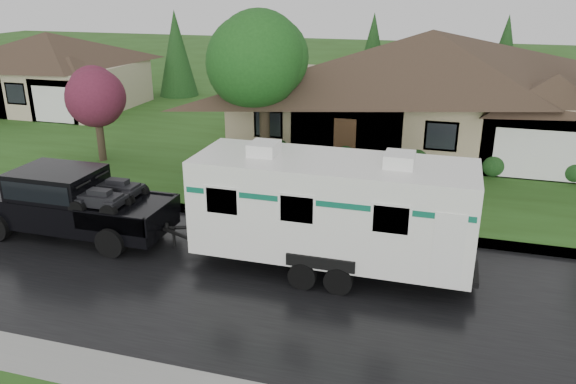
# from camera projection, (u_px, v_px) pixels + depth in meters

# --- Properties ---
(ground) EXTENTS (140.00, 140.00, 0.00)m
(ground) POSITION_uv_depth(u_px,v_px,m) (327.00, 258.00, 17.13)
(ground) COLOR #274917
(ground) RESTS_ON ground
(road) EXTENTS (140.00, 8.00, 0.01)m
(road) POSITION_uv_depth(u_px,v_px,m) (311.00, 290.00, 15.33)
(road) COLOR black
(road) RESTS_ON ground
(curb) EXTENTS (140.00, 0.50, 0.15)m
(curb) POSITION_uv_depth(u_px,v_px,m) (342.00, 227.00, 19.13)
(curb) COLOR gray
(curb) RESTS_ON ground
(lawn) EXTENTS (140.00, 26.00, 0.15)m
(lawn) POSITION_uv_depth(u_px,v_px,m) (387.00, 135.00, 30.59)
(lawn) COLOR #274917
(lawn) RESTS_ON ground
(house_main) EXTENTS (19.44, 10.80, 6.90)m
(house_main) POSITION_uv_depth(u_px,v_px,m) (435.00, 75.00, 27.71)
(house_main) COLOR tan
(house_main) RESTS_ON lawn
(house_far) EXTENTS (10.80, 8.64, 5.80)m
(house_far) POSITION_uv_depth(u_px,v_px,m) (52.00, 64.00, 36.09)
(house_far) COLOR #C3AE90
(house_far) RESTS_ON lawn
(tree_left_green) EXTENTS (4.01, 4.01, 6.64)m
(tree_left_green) POSITION_uv_depth(u_px,v_px,m) (264.00, 64.00, 22.86)
(tree_left_green) COLOR #382B1E
(tree_left_green) RESTS_ON lawn
(tree_red) EXTENTS (2.66, 2.66, 4.41)m
(tree_red) POSITION_uv_depth(u_px,v_px,m) (95.00, 95.00, 24.99)
(tree_red) COLOR #382B1E
(tree_red) RESTS_ON lawn
(shrub_row) EXTENTS (13.60, 1.00, 1.00)m
(shrub_row) POSITION_uv_depth(u_px,v_px,m) (418.00, 157.00, 24.74)
(shrub_row) COLOR #143814
(shrub_row) RESTS_ON lawn
(pickup_truck) EXTENTS (6.65, 2.53, 2.22)m
(pickup_truck) POSITION_uv_depth(u_px,v_px,m) (68.00, 200.00, 18.38)
(pickup_truck) COLOR black
(pickup_truck) RESTS_ON ground
(travel_trailer) EXTENTS (8.21, 2.88, 3.68)m
(travel_trailer) POSITION_uv_depth(u_px,v_px,m) (332.00, 207.00, 15.79)
(travel_trailer) COLOR white
(travel_trailer) RESTS_ON ground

